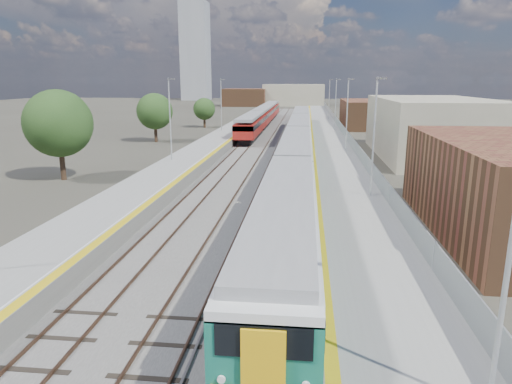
# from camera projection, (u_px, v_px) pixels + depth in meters

# --- Properties ---
(ground) EXTENTS (320.00, 320.00, 0.00)m
(ground) POSITION_uv_depth(u_px,v_px,m) (287.00, 148.00, 57.64)
(ground) COLOR #47443A
(ground) RESTS_ON ground
(ballast_bed) EXTENTS (10.50, 155.00, 0.06)m
(ballast_bed) POSITION_uv_depth(u_px,v_px,m) (271.00, 145.00, 60.29)
(ballast_bed) COLOR #565451
(ballast_bed) RESTS_ON ground
(tracks) EXTENTS (8.96, 160.00, 0.17)m
(tracks) POSITION_uv_depth(u_px,v_px,m) (276.00, 142.00, 61.82)
(tracks) COLOR #4C3323
(tracks) RESTS_ON ground
(platform_right) EXTENTS (4.70, 155.00, 8.52)m
(platform_right) POSITION_uv_depth(u_px,v_px,m) (328.00, 142.00, 59.37)
(platform_right) COLOR slate
(platform_right) RESTS_ON ground
(platform_left) EXTENTS (4.30, 155.00, 8.52)m
(platform_left) POSITION_uv_depth(u_px,v_px,m) (220.00, 140.00, 60.88)
(platform_left) COLOR slate
(platform_left) RESTS_ON ground
(buildings) EXTENTS (72.00, 185.50, 40.00)m
(buildings) POSITION_uv_depth(u_px,v_px,m) (242.00, 72.00, 142.54)
(buildings) COLOR brown
(buildings) RESTS_ON ground
(green_train) EXTENTS (2.77, 77.26, 3.05)m
(green_train) POSITION_uv_depth(u_px,v_px,m) (298.00, 141.00, 47.53)
(green_train) COLOR black
(green_train) RESTS_ON ground
(red_train) EXTENTS (2.70, 54.78, 3.41)m
(red_train) POSITION_uv_depth(u_px,v_px,m) (263.00, 116.00, 83.32)
(red_train) COLOR black
(red_train) RESTS_ON ground
(tree_a) EXTENTS (5.61, 5.61, 7.61)m
(tree_a) POSITION_uv_depth(u_px,v_px,m) (58.00, 124.00, 38.02)
(tree_a) COLOR #382619
(tree_a) RESTS_ON ground
(tree_b) EXTENTS (4.89, 4.89, 6.63)m
(tree_b) POSITION_uv_depth(u_px,v_px,m) (155.00, 111.00, 62.12)
(tree_b) COLOR #382619
(tree_b) RESTS_ON ground
(tree_c) EXTENTS (3.89, 3.89, 5.27)m
(tree_c) POSITION_uv_depth(u_px,v_px,m) (204.00, 109.00, 81.44)
(tree_c) COLOR #382619
(tree_c) RESTS_ON ground
(tree_d) EXTENTS (3.97, 3.97, 5.38)m
(tree_d) POSITION_uv_depth(u_px,v_px,m) (430.00, 116.00, 65.33)
(tree_d) COLOR #382619
(tree_d) RESTS_ON ground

